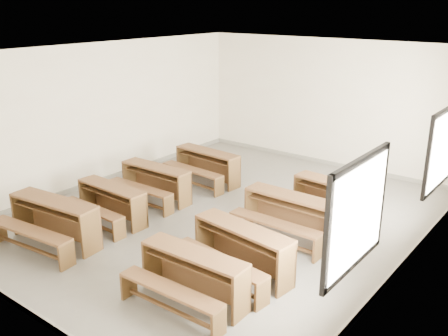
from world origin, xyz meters
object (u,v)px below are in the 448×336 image
Objects in this scene: desk_set_3 at (206,164)px; desk_set_6 at (289,213)px; desk_set_0 at (52,219)px; desk_set_5 at (241,247)px; desk_set_2 at (154,180)px; desk_set_7 at (333,197)px; desk_set_1 at (110,201)px; desk_set_4 at (192,274)px.

desk_set_6 is at bearing -19.69° from desk_set_3.
desk_set_0 reaches higher than desk_set_3.
desk_set_6 is (-0.09, 1.59, 0.00)m from desk_set_5.
desk_set_0 is at bearing -90.17° from desk_set_2.
desk_set_2 is 3.72m from desk_set_7.
desk_set_1 is 1.30m from desk_set_2.
desk_set_3 is 1.00× the size of desk_set_7.
desk_set_3 is at bearing 82.17° from desk_set_0.
desk_set_0 is 5.21m from desk_set_7.
desk_set_7 reaches higher than desk_set_2.
desk_set_3 reaches higher than desk_set_2.
desk_set_0 is 1.09× the size of desk_set_3.
desk_set_3 is at bearing 125.82° from desk_set_4.
desk_set_0 is 1.17× the size of desk_set_1.
desk_set_0 reaches higher than desk_set_1.
desk_set_1 is at bearing -135.46° from desk_set_7.
desk_set_0 is 1.09× the size of desk_set_7.
desk_set_0 is at bearing -91.06° from desk_set_1.
desk_set_7 is (3.37, 3.97, -0.03)m from desk_set_0.
desk_set_4 is (2.99, -3.89, -0.01)m from desk_set_3.
desk_set_4 is 0.97× the size of desk_set_6.
desk_set_0 is at bearing -153.38° from desk_set_5.
desk_set_2 is at bearing 141.32° from desk_set_4.
desk_set_3 is at bearing 156.90° from desk_set_6.
desk_set_4 is at bearing -49.09° from desk_set_3.
desk_set_4 is 0.92× the size of desk_set_5.
desk_set_5 reaches higher than desk_set_4.
desk_set_2 reaches higher than desk_set_1.
desk_set_4 and desk_set_7 have the same top height.
desk_set_3 is at bearing 90.03° from desk_set_1.
desk_set_2 is 3.17m from desk_set_6.
desk_set_5 reaches higher than desk_set_2.
desk_set_4 is at bearing -38.53° from desk_set_2.
desk_set_0 reaches higher than desk_set_7.
desk_set_7 is at bearing 43.32° from desk_set_0.
desk_set_5 reaches higher than desk_set_1.
desk_set_0 is at bearing -138.32° from desk_set_6.
desk_set_4 is (3.15, -2.37, 0.00)m from desk_set_2.
desk_set_5 is at bearing -39.49° from desk_set_3.
desk_set_1 is at bearing -153.38° from desk_set_6.
desk_set_2 is 0.96× the size of desk_set_6.
desk_set_7 is (0.26, 1.21, -0.02)m from desk_set_6.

